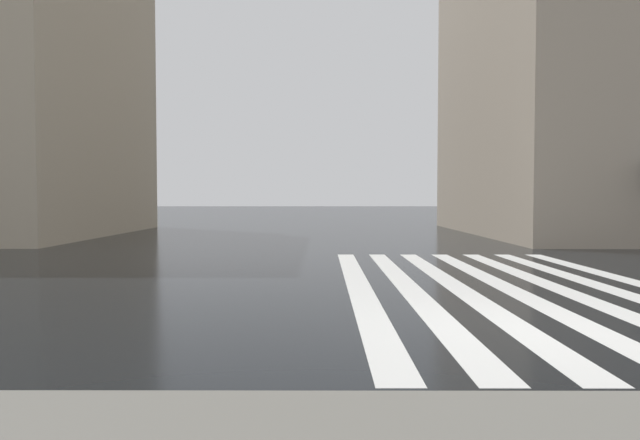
# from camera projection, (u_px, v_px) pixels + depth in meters

# --- Properties ---
(ground_plane) EXTENTS (220.00, 220.00, 0.00)m
(ground_plane) POSITION_uv_depth(u_px,v_px,m) (535.00, 329.00, 8.06)
(ground_plane) COLOR black
(zebra_crossing) EXTENTS (13.00, 6.50, 0.01)m
(zebra_crossing) POSITION_uv_depth(u_px,v_px,m) (502.00, 285.00, 12.05)
(zebra_crossing) COLOR silver
(zebra_crossing) RESTS_ON ground_plane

